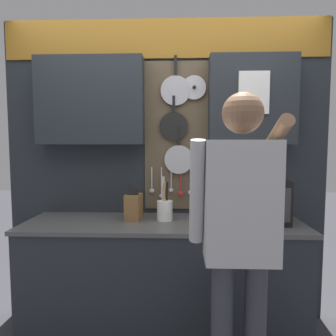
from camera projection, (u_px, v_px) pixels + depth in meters
ground_plane at (164, 336)px, 2.31m from camera, size 14.00×14.00×0.00m
base_cabinet_counter at (163, 280)px, 2.27m from camera, size 2.08×0.60×0.90m
back_wall_unit at (164, 142)px, 2.46m from camera, size 2.65×0.22×2.48m
microwave at (252, 200)px, 2.24m from camera, size 0.48×0.36×0.32m
knife_block at (134, 207)px, 2.28m from camera, size 0.13×0.16×0.28m
utensil_crock at (165, 209)px, 2.28m from camera, size 0.12×0.12×0.34m
person at (240, 225)px, 1.60m from camera, size 0.54×0.65×1.75m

